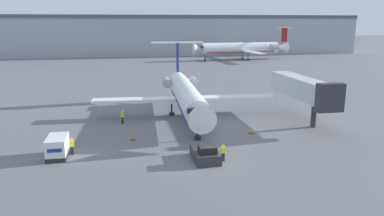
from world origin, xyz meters
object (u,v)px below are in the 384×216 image
(pushback_tug, at_px, (205,154))
(worker_near_tug, at_px, (223,152))
(worker_on_apron, at_px, (72,146))
(airplane_main, at_px, (186,94))
(worker_by_wing, at_px, (122,117))
(traffic_cone_right, at_px, (251,131))
(jet_bridge, at_px, (303,88))
(traffic_cone_left, at_px, (133,137))
(luggage_cart, at_px, (57,147))
(airplane_parked_far_left, at_px, (242,48))

(pushback_tug, height_order, worker_near_tug, pushback_tug)
(pushback_tug, distance_m, worker_on_apron, 13.53)
(airplane_main, distance_m, worker_by_wing, 9.53)
(worker_on_apron, distance_m, traffic_cone_right, 20.68)
(pushback_tug, distance_m, jet_bridge, 20.45)
(worker_near_tug, height_order, traffic_cone_right, worker_near_tug)
(worker_near_tug, bearing_deg, traffic_cone_left, 134.93)
(luggage_cart, bearing_deg, traffic_cone_left, 28.59)
(pushback_tug, bearing_deg, worker_near_tug, -19.96)
(airplane_parked_far_left, bearing_deg, worker_by_wing, -118.49)
(airplane_main, xyz_separation_m, worker_by_wing, (-8.96, -2.33, -2.26))
(luggage_cart, relative_size, traffic_cone_right, 5.65)
(pushback_tug, xyz_separation_m, luggage_cart, (-14.22, 3.64, 0.41))
(worker_on_apron, bearing_deg, worker_near_tug, -17.71)
(pushback_tug, relative_size, worker_on_apron, 2.40)
(airplane_main, height_order, luggage_cart, airplane_main)
(traffic_cone_left, distance_m, traffic_cone_right, 14.14)
(airplane_main, distance_m, airplane_parked_far_left, 83.59)
(worker_near_tug, xyz_separation_m, traffic_cone_left, (-8.30, 8.33, -0.49))
(traffic_cone_right, distance_m, airplane_parked_far_left, 90.50)
(jet_bridge, bearing_deg, luggage_cart, -164.72)
(worker_on_apron, bearing_deg, jet_bridge, 15.19)
(airplane_main, height_order, worker_on_apron, airplane_main)
(airplane_main, xyz_separation_m, worker_near_tug, (0.39, -17.95, -2.37))
(worker_on_apron, xyz_separation_m, traffic_cone_left, (6.21, 3.69, -0.53))
(airplane_parked_far_left, bearing_deg, pushback_tug, -110.47)
(airplane_main, relative_size, pushback_tug, 6.78)
(luggage_cart, relative_size, worker_on_apron, 2.07)
(worker_on_apron, distance_m, jet_bridge, 30.32)
(airplane_main, relative_size, luggage_cart, 7.87)
(luggage_cart, xyz_separation_m, worker_near_tug, (15.83, -4.22, -0.17))
(traffic_cone_right, height_order, airplane_parked_far_left, airplane_parked_far_left)
(traffic_cone_right, bearing_deg, airplane_parked_far_left, 72.25)
(luggage_cart, distance_m, traffic_cone_right, 22.05)
(jet_bridge, bearing_deg, pushback_tug, -143.53)
(airplane_main, relative_size, worker_near_tug, 17.01)
(worker_near_tug, bearing_deg, worker_on_apron, 162.29)
(luggage_cart, bearing_deg, worker_on_apron, 17.38)
(worker_on_apron, xyz_separation_m, traffic_cone_right, (20.35, 3.64, -0.61))
(pushback_tug, xyz_separation_m, traffic_cone_left, (-6.70, 7.74, -0.25))
(pushback_tug, height_order, traffic_cone_left, pushback_tug)
(worker_on_apron, relative_size, airplane_parked_far_left, 0.05)
(traffic_cone_left, bearing_deg, traffic_cone_right, -0.20)
(worker_near_tug, xyz_separation_m, worker_by_wing, (-9.36, 15.61, 0.12))
(airplane_main, relative_size, traffic_cone_right, 44.41)
(airplane_parked_far_left, height_order, jet_bridge, airplane_parked_far_left)
(traffic_cone_left, bearing_deg, worker_by_wing, 98.22)
(pushback_tug, height_order, luggage_cart, luggage_cart)
(traffic_cone_left, height_order, jet_bridge, jet_bridge)
(luggage_cart, xyz_separation_m, jet_bridge, (30.38, 8.30, 3.42))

